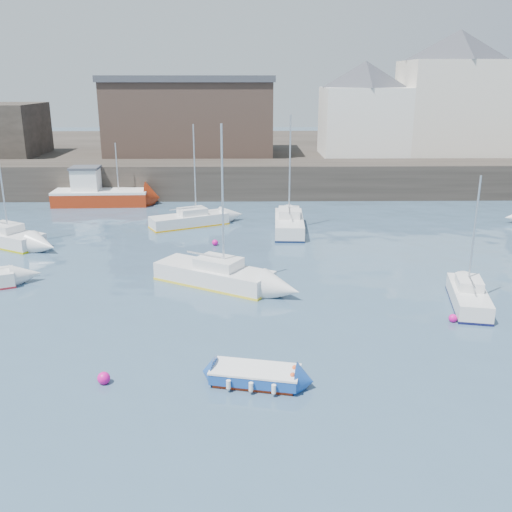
{
  "coord_description": "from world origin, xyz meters",
  "views": [
    {
      "loc": [
        -0.44,
        -15.72,
        10.18
      ],
      "look_at": [
        0.0,
        12.0,
        1.5
      ],
      "focal_mm": 40.0,
      "sensor_mm": 36.0,
      "label": 1
    }
  ],
  "objects_px": {
    "buoy_far": "(215,245)",
    "blue_dinghy": "(255,375)",
    "sailboat_c": "(469,296)",
    "sailboat_b": "(214,274)",
    "sailboat_f": "(289,223)",
    "fishing_boat": "(98,193)",
    "sailboat_e": "(3,237)",
    "buoy_near": "(104,383)",
    "sailboat_h": "(189,220)",
    "buoy_mid": "(452,322)"
  },
  "relations": [
    {
      "from": "sailboat_f",
      "to": "sailboat_e",
      "type": "bearing_deg",
      "value": -170.76
    },
    {
      "from": "blue_dinghy",
      "to": "sailboat_f",
      "type": "relative_size",
      "value": 0.42
    },
    {
      "from": "buoy_mid",
      "to": "buoy_far",
      "type": "relative_size",
      "value": 0.95
    },
    {
      "from": "blue_dinghy",
      "to": "fishing_boat",
      "type": "distance_m",
      "value": 32.21
    },
    {
      "from": "sailboat_b",
      "to": "sailboat_f",
      "type": "xyz_separation_m",
      "value": [
        4.6,
        10.62,
        0.02
      ]
    },
    {
      "from": "sailboat_f",
      "to": "buoy_mid",
      "type": "relative_size",
      "value": 21.27
    },
    {
      "from": "buoy_mid",
      "to": "buoy_far",
      "type": "height_order",
      "value": "buoy_far"
    },
    {
      "from": "blue_dinghy",
      "to": "sailboat_e",
      "type": "distance_m",
      "value": 23.72
    },
    {
      "from": "sailboat_c",
      "to": "sailboat_e",
      "type": "height_order",
      "value": "sailboat_e"
    },
    {
      "from": "sailboat_b",
      "to": "buoy_near",
      "type": "xyz_separation_m",
      "value": [
        -3.32,
        -9.95,
        -0.53
      ]
    },
    {
      "from": "sailboat_f",
      "to": "buoy_far",
      "type": "relative_size",
      "value": 20.24
    },
    {
      "from": "blue_dinghy",
      "to": "sailboat_b",
      "type": "xyz_separation_m",
      "value": [
        -1.95,
        10.05,
        0.2
      ]
    },
    {
      "from": "fishing_boat",
      "to": "buoy_mid",
      "type": "xyz_separation_m",
      "value": [
        21.42,
        -24.46,
        -0.99
      ]
    },
    {
      "from": "sailboat_c",
      "to": "buoy_far",
      "type": "height_order",
      "value": "sailboat_c"
    },
    {
      "from": "sailboat_e",
      "to": "buoy_mid",
      "type": "relative_size",
      "value": 20.83
    },
    {
      "from": "sailboat_e",
      "to": "sailboat_f",
      "type": "relative_size",
      "value": 0.98
    },
    {
      "from": "blue_dinghy",
      "to": "sailboat_h",
      "type": "distance_m",
      "value": 22.65
    },
    {
      "from": "fishing_boat",
      "to": "buoy_far",
      "type": "relative_size",
      "value": 20.22
    },
    {
      "from": "fishing_boat",
      "to": "sailboat_b",
      "type": "relative_size",
      "value": 0.96
    },
    {
      "from": "buoy_mid",
      "to": "blue_dinghy",
      "type": "bearing_deg",
      "value": -149.49
    },
    {
      "from": "blue_dinghy",
      "to": "sailboat_b",
      "type": "distance_m",
      "value": 10.24
    },
    {
      "from": "blue_dinghy",
      "to": "sailboat_h",
      "type": "bearing_deg",
      "value": 101.19
    },
    {
      "from": "buoy_near",
      "to": "sailboat_f",
      "type": "bearing_deg",
      "value": 68.95
    },
    {
      "from": "fishing_boat",
      "to": "sailboat_c",
      "type": "relative_size",
      "value": 1.3
    },
    {
      "from": "sailboat_e",
      "to": "sailboat_h",
      "type": "relative_size",
      "value": 1.08
    },
    {
      "from": "blue_dinghy",
      "to": "sailboat_f",
      "type": "bearing_deg",
      "value": 82.7
    },
    {
      "from": "sailboat_c",
      "to": "buoy_mid",
      "type": "distance_m",
      "value": 2.34
    },
    {
      "from": "fishing_boat",
      "to": "sailboat_f",
      "type": "relative_size",
      "value": 1.0
    },
    {
      "from": "blue_dinghy",
      "to": "buoy_mid",
      "type": "distance_m",
      "value": 10.11
    },
    {
      "from": "sailboat_c",
      "to": "sailboat_e",
      "type": "bearing_deg",
      "value": 157.59
    },
    {
      "from": "buoy_far",
      "to": "blue_dinghy",
      "type": "bearing_deg",
      "value": -82.37
    },
    {
      "from": "buoy_mid",
      "to": "fishing_boat",
      "type": "bearing_deg",
      "value": 131.21
    },
    {
      "from": "sailboat_c",
      "to": "sailboat_f",
      "type": "bearing_deg",
      "value": 118.43
    },
    {
      "from": "buoy_mid",
      "to": "buoy_near",
      "type": "bearing_deg",
      "value": -160.2
    },
    {
      "from": "blue_dinghy",
      "to": "buoy_mid",
      "type": "xyz_separation_m",
      "value": [
        8.71,
        5.13,
        -0.33
      ]
    },
    {
      "from": "sailboat_h",
      "to": "buoy_mid",
      "type": "xyz_separation_m",
      "value": [
        13.1,
        -17.09,
        -0.47
      ]
    },
    {
      "from": "fishing_boat",
      "to": "sailboat_h",
      "type": "height_order",
      "value": "sailboat_h"
    },
    {
      "from": "sailboat_f",
      "to": "buoy_mid",
      "type": "bearing_deg",
      "value": -68.7
    },
    {
      "from": "buoy_near",
      "to": "buoy_mid",
      "type": "height_order",
      "value": "buoy_near"
    },
    {
      "from": "fishing_boat",
      "to": "sailboat_e",
      "type": "xyz_separation_m",
      "value": [
        -3.12,
        -11.92,
        -0.49
      ]
    },
    {
      "from": "sailboat_h",
      "to": "buoy_near",
      "type": "distance_m",
      "value": 22.15
    },
    {
      "from": "fishing_boat",
      "to": "buoy_mid",
      "type": "distance_m",
      "value": 32.53
    },
    {
      "from": "blue_dinghy",
      "to": "sailboat_c",
      "type": "height_order",
      "value": "sailboat_c"
    },
    {
      "from": "buoy_far",
      "to": "buoy_mid",
      "type": "bearing_deg",
      "value": -47.67
    },
    {
      "from": "fishing_boat",
      "to": "buoy_near",
      "type": "xyz_separation_m",
      "value": [
        7.44,
        -29.49,
        -0.99
      ]
    },
    {
      "from": "sailboat_b",
      "to": "fishing_boat",
      "type": "bearing_deg",
      "value": 118.84
    },
    {
      "from": "sailboat_f",
      "to": "sailboat_h",
      "type": "bearing_deg",
      "value": 167.6
    },
    {
      "from": "sailboat_b",
      "to": "buoy_mid",
      "type": "xyz_separation_m",
      "value": [
        10.66,
        -4.92,
        -0.53
      ]
    },
    {
      "from": "blue_dinghy",
      "to": "buoy_far",
      "type": "bearing_deg",
      "value": 97.63
    },
    {
      "from": "fishing_boat",
      "to": "sailboat_c",
      "type": "bearing_deg",
      "value": -44.78
    }
  ]
}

